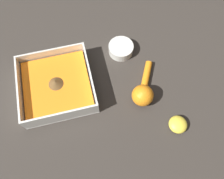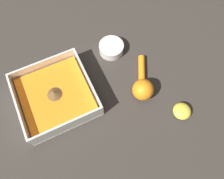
{
  "view_description": "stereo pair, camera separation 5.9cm",
  "coord_description": "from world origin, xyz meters",
  "px_view_note": "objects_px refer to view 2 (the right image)",
  "views": [
    {
      "loc": [
        -0.36,
        -0.09,
        0.7
      ],
      "look_at": [
        -0.08,
        -0.16,
        0.03
      ],
      "focal_mm": 35.0,
      "sensor_mm": 36.0,
      "label": 1
    },
    {
      "loc": [
        -0.34,
        -0.03,
        0.7
      ],
      "look_at": [
        -0.08,
        -0.16,
        0.03
      ],
      "focal_mm": 35.0,
      "sensor_mm": 36.0,
      "label": 2
    }
  ],
  "objects_px": {
    "square_dish": "(56,96)",
    "lemon_squeezer": "(143,87)",
    "lemon_half": "(182,111)",
    "spice_bowl": "(111,48)"
  },
  "relations": [
    {
      "from": "lemon_squeezer",
      "to": "spice_bowl",
      "type": "bearing_deg",
      "value": -145.14
    },
    {
      "from": "square_dish",
      "to": "spice_bowl",
      "type": "distance_m",
      "value": 0.27
    },
    {
      "from": "lemon_squeezer",
      "to": "lemon_half",
      "type": "bearing_deg",
      "value": 59.76
    },
    {
      "from": "square_dish",
      "to": "lemon_squeezer",
      "type": "height_order",
      "value": "lemon_squeezer"
    },
    {
      "from": "spice_bowl",
      "to": "lemon_squeezer",
      "type": "bearing_deg",
      "value": -172.91
    },
    {
      "from": "square_dish",
      "to": "lemon_squeezer",
      "type": "relative_size",
      "value": 1.43
    },
    {
      "from": "square_dish",
      "to": "lemon_half",
      "type": "distance_m",
      "value": 0.42
    },
    {
      "from": "spice_bowl",
      "to": "lemon_squeezer",
      "type": "xyz_separation_m",
      "value": [
        -0.19,
        -0.02,
        0.02
      ]
    },
    {
      "from": "lemon_squeezer",
      "to": "lemon_half",
      "type": "relative_size",
      "value": 2.86
    },
    {
      "from": "square_dish",
      "to": "lemon_half",
      "type": "bearing_deg",
      "value": -122.4
    }
  ]
}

